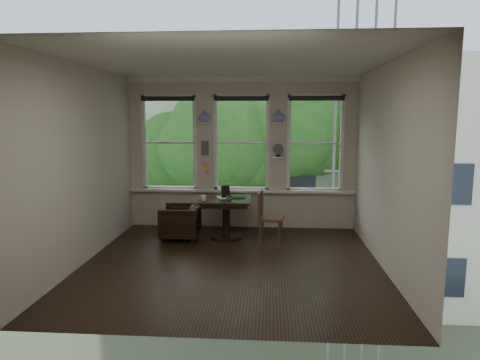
# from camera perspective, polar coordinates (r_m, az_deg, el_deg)

# --- Properties ---
(ground) EXTENTS (4.50, 4.50, 0.00)m
(ground) POSITION_cam_1_polar(r_m,az_deg,el_deg) (6.67, -1.12, -11.03)
(ground) COLOR black
(ground) RESTS_ON ground
(ceiling) EXTENTS (4.50, 4.50, 0.00)m
(ceiling) POSITION_cam_1_polar(r_m,az_deg,el_deg) (6.33, -1.21, 15.50)
(ceiling) COLOR silver
(ceiling) RESTS_ON ground
(wall_back) EXTENTS (4.50, 0.00, 4.50)m
(wall_back) POSITION_cam_1_polar(r_m,az_deg,el_deg) (8.56, 0.21, 3.62)
(wall_back) COLOR beige
(wall_back) RESTS_ON ground
(wall_front) EXTENTS (4.50, 0.00, 4.50)m
(wall_front) POSITION_cam_1_polar(r_m,az_deg,el_deg) (4.11, -4.02, -1.73)
(wall_front) COLOR beige
(wall_front) RESTS_ON ground
(wall_left) EXTENTS (0.00, 4.50, 4.50)m
(wall_left) POSITION_cam_1_polar(r_m,az_deg,el_deg) (6.90, -20.12, 1.92)
(wall_left) COLOR beige
(wall_left) RESTS_ON ground
(wall_right) EXTENTS (0.00, 4.50, 4.50)m
(wall_right) POSITION_cam_1_polar(r_m,az_deg,el_deg) (6.52, 18.96, 1.62)
(wall_right) COLOR beige
(wall_right) RESTS_ON ground
(window_left) EXTENTS (1.10, 0.12, 1.90)m
(window_left) POSITION_cam_1_polar(r_m,az_deg,el_deg) (8.76, -9.33, 4.93)
(window_left) COLOR white
(window_left) RESTS_ON ground
(window_center) EXTENTS (1.10, 0.12, 1.90)m
(window_center) POSITION_cam_1_polar(r_m,az_deg,el_deg) (8.54, 0.21, 4.95)
(window_center) COLOR white
(window_center) RESTS_ON ground
(window_right) EXTENTS (1.10, 0.12, 1.90)m
(window_right) POSITION_cam_1_polar(r_m,az_deg,el_deg) (8.57, 9.97, 4.84)
(window_right) COLOR white
(window_right) RESTS_ON ground
(shelf_left) EXTENTS (0.26, 0.16, 0.03)m
(shelf_left) POSITION_cam_1_polar(r_m,az_deg,el_deg) (8.51, -4.75, 7.61)
(shelf_left) COLOR white
(shelf_left) RESTS_ON ground
(shelf_right) EXTENTS (0.26, 0.16, 0.03)m
(shelf_right) POSITION_cam_1_polar(r_m,az_deg,el_deg) (8.41, 5.15, 7.59)
(shelf_right) COLOR white
(shelf_right) RESTS_ON ground
(intercom) EXTENTS (0.14, 0.06, 0.28)m
(intercom) POSITION_cam_1_polar(r_m,az_deg,el_deg) (8.56, -4.68, 4.26)
(intercom) COLOR #59544F
(intercom) RESTS_ON ground
(sticky_notes) EXTENTS (0.16, 0.01, 0.24)m
(sticky_notes) POSITION_cam_1_polar(r_m,az_deg,el_deg) (8.60, -4.65, 1.94)
(sticky_notes) COLOR pink
(sticky_notes) RESTS_ON ground
(desk_fan) EXTENTS (0.20, 0.20, 0.24)m
(desk_fan) POSITION_cam_1_polar(r_m,az_deg,el_deg) (8.42, 5.10, 3.71)
(desk_fan) COLOR #59544F
(desk_fan) RESTS_ON ground
(vase_left) EXTENTS (0.24, 0.24, 0.25)m
(vase_left) POSITION_cam_1_polar(r_m,az_deg,el_deg) (8.50, -4.77, 8.54)
(vase_left) COLOR white
(vase_left) RESTS_ON shelf_left
(vase_right) EXTENTS (0.24, 0.24, 0.25)m
(vase_right) POSITION_cam_1_polar(r_m,az_deg,el_deg) (8.41, 5.16, 8.54)
(vase_right) COLOR white
(vase_right) RESTS_ON shelf_right
(table) EXTENTS (0.90, 0.90, 0.75)m
(table) POSITION_cam_1_polar(r_m,az_deg,el_deg) (7.86, -1.85, -5.14)
(table) COLOR black
(table) RESTS_ON ground
(armchair_left) EXTENTS (0.70, 0.68, 0.63)m
(armchair_left) POSITION_cam_1_polar(r_m,az_deg,el_deg) (7.93, -8.01, -5.56)
(armchair_left) COLOR black
(armchair_left) RESTS_ON ground
(cushion_red) EXTENTS (0.45, 0.45, 0.06)m
(cushion_red) POSITION_cam_1_polar(r_m,az_deg,el_deg) (7.90, -8.03, -4.60)
(cushion_red) COLOR maroon
(cushion_red) RESTS_ON armchair_left
(side_chair_right) EXTENTS (0.47, 0.47, 0.92)m
(side_chair_right) POSITION_cam_1_polar(r_m,az_deg,el_deg) (7.57, 4.15, -5.04)
(side_chair_right) COLOR #463219
(side_chair_right) RESTS_ON ground
(laptop) EXTENTS (0.35, 0.23, 0.03)m
(laptop) POSITION_cam_1_polar(r_m,az_deg,el_deg) (7.80, -0.61, -2.33)
(laptop) COLOR black
(laptop) RESTS_ON table
(mug) EXTENTS (0.12, 0.12, 0.10)m
(mug) POSITION_cam_1_polar(r_m,az_deg,el_deg) (7.56, -4.87, -2.44)
(mug) COLOR white
(mug) RESTS_ON table
(drinking_glass) EXTENTS (0.13, 0.13, 0.10)m
(drinking_glass) POSITION_cam_1_polar(r_m,az_deg,el_deg) (7.52, -1.42, -2.47)
(drinking_glass) COLOR white
(drinking_glass) RESTS_ON table
(tablet) EXTENTS (0.18, 0.13, 0.22)m
(tablet) POSITION_cam_1_polar(r_m,az_deg,el_deg) (7.85, -1.95, -1.55)
(tablet) COLOR black
(tablet) RESTS_ON table
(papers) EXTENTS (0.33, 0.37, 0.00)m
(papers) POSITION_cam_1_polar(r_m,az_deg,el_deg) (7.86, -2.13, -2.33)
(papers) COLOR silver
(papers) RESTS_ON table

